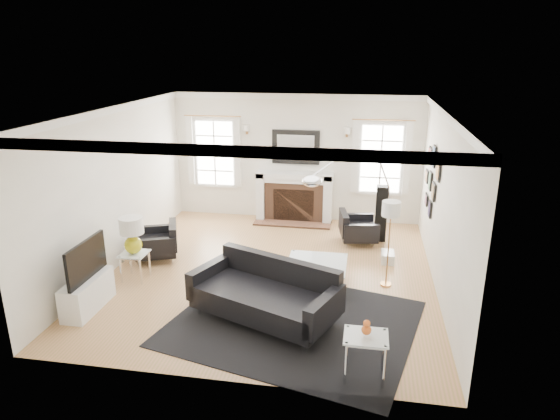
% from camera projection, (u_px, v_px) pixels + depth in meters
% --- Properties ---
extents(floor, '(6.00, 6.00, 0.00)m').
position_uv_depth(floor, '(271.00, 273.00, 8.68)').
color(floor, '#A57E45').
rests_on(floor, ground).
extents(back_wall, '(5.50, 0.04, 2.80)m').
position_uv_depth(back_wall, '(296.00, 158.00, 11.06)').
color(back_wall, white).
rests_on(back_wall, floor).
extents(front_wall, '(5.50, 0.04, 2.80)m').
position_uv_depth(front_wall, '(218.00, 272.00, 5.44)').
color(front_wall, white).
rests_on(front_wall, floor).
extents(left_wall, '(0.04, 6.00, 2.80)m').
position_uv_depth(left_wall, '(116.00, 188.00, 8.69)').
color(left_wall, white).
rests_on(left_wall, floor).
extents(right_wall, '(0.04, 6.00, 2.80)m').
position_uv_depth(right_wall, '(443.00, 204.00, 7.80)').
color(right_wall, white).
rests_on(right_wall, floor).
extents(ceiling, '(5.50, 6.00, 0.02)m').
position_uv_depth(ceiling, '(270.00, 110.00, 7.81)').
color(ceiling, white).
rests_on(ceiling, back_wall).
extents(crown_molding, '(5.50, 6.00, 0.12)m').
position_uv_depth(crown_molding, '(270.00, 114.00, 7.83)').
color(crown_molding, white).
rests_on(crown_molding, back_wall).
extents(fireplace, '(1.70, 0.69, 1.11)m').
position_uv_depth(fireplace, '(294.00, 198.00, 11.13)').
color(fireplace, white).
rests_on(fireplace, floor).
extents(mantel_mirror, '(1.05, 0.07, 0.75)m').
position_uv_depth(mantel_mirror, '(296.00, 147.00, 10.94)').
color(mantel_mirror, black).
rests_on(mantel_mirror, back_wall).
extents(window_left, '(1.24, 0.15, 1.62)m').
position_uv_depth(window_left, '(215.00, 153.00, 11.29)').
color(window_left, white).
rests_on(window_left, back_wall).
extents(window_right, '(1.24, 0.15, 1.62)m').
position_uv_depth(window_right, '(381.00, 159.00, 10.69)').
color(window_right, white).
rests_on(window_right, back_wall).
extents(gallery_wall, '(0.04, 1.73, 1.29)m').
position_uv_depth(gallery_wall, '(432.00, 176.00, 8.98)').
color(gallery_wall, black).
rests_on(gallery_wall, right_wall).
extents(tv_unit, '(0.35, 1.00, 1.09)m').
position_uv_depth(tv_unit, '(87.00, 289.00, 7.38)').
color(tv_unit, white).
rests_on(tv_unit, floor).
extents(area_rug, '(3.83, 3.43, 0.01)m').
position_uv_depth(area_rug, '(294.00, 323.00, 7.09)').
color(area_rug, black).
rests_on(area_rug, floor).
extents(sofa, '(2.30, 1.68, 0.69)m').
position_uv_depth(sofa, '(267.00, 295.00, 7.12)').
color(sofa, black).
rests_on(sofa, floor).
extents(armchair_left, '(0.97, 1.02, 0.55)m').
position_uv_depth(armchair_left, '(159.00, 243.00, 9.18)').
color(armchair_left, black).
rests_on(armchair_left, floor).
extents(armchair_right, '(0.83, 0.89, 0.53)m').
position_uv_depth(armchair_right, '(356.00, 229.00, 9.92)').
color(armchair_right, black).
rests_on(armchair_right, floor).
extents(coffee_table, '(0.96, 0.96, 0.43)m').
position_uv_depth(coffee_table, '(317.00, 265.00, 8.05)').
color(coffee_table, silver).
rests_on(coffee_table, floor).
extents(side_table_left, '(0.43, 0.43, 0.47)m').
position_uv_depth(side_table_left, '(135.00, 259.00, 8.34)').
color(side_table_left, silver).
rests_on(side_table_left, floor).
extents(nesting_table, '(0.51, 0.43, 0.56)m').
position_uv_depth(nesting_table, '(365.00, 345.00, 5.80)').
color(nesting_table, silver).
rests_on(nesting_table, floor).
extents(gourd_lamp, '(0.39, 0.39, 0.63)m').
position_uv_depth(gourd_lamp, '(132.00, 233.00, 8.19)').
color(gourd_lamp, gold).
rests_on(gourd_lamp, side_table_left).
extents(orange_vase, '(0.12, 0.12, 0.19)m').
position_uv_depth(orange_vase, '(367.00, 328.00, 5.73)').
color(orange_vase, '#D8591B').
rests_on(orange_vase, nesting_table).
extents(arc_floor_lamp, '(1.57, 1.45, 2.22)m').
position_uv_depth(arc_floor_lamp, '(354.00, 207.00, 8.33)').
color(arc_floor_lamp, white).
rests_on(arc_floor_lamp, floor).
extents(stick_floor_lamp, '(0.29, 0.29, 1.45)m').
position_uv_depth(stick_floor_lamp, '(391.00, 213.00, 7.84)').
color(stick_floor_lamp, '#A8703A').
rests_on(stick_floor_lamp, floor).
extents(speaker_tower, '(0.23, 0.23, 1.14)m').
position_uv_depth(speaker_tower, '(381.00, 214.00, 9.98)').
color(speaker_tower, black).
rests_on(speaker_tower, floor).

